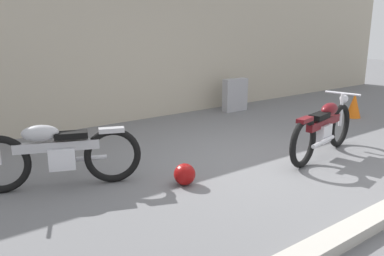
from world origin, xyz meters
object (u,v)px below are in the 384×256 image
helmet (185,174)px  motorcycle_maroon (324,128)px  motorcycle_silver (56,153)px  traffic_cone (354,105)px  stone_marker (235,95)px

helmet → motorcycle_maroon: motorcycle_maroon is taller
helmet → motorcycle_silver: motorcycle_silver is taller
helmet → traffic_cone: bearing=9.2°
motorcycle_silver → motorcycle_maroon: 3.93m
motorcycle_silver → motorcycle_maroon: motorcycle_maroon is taller
stone_marker → helmet: (-3.66, -2.98, -0.25)m
stone_marker → motorcycle_silver: (-4.98, -2.09, 0.06)m
helmet → motorcycle_silver: bearing=145.9°
traffic_cone → stone_marker: bearing=127.5°
stone_marker → motorcycle_maroon: 3.57m
motorcycle_silver → motorcycle_maroon: (3.72, -1.25, 0.00)m
stone_marker → traffic_cone: size_ratio=1.41×
helmet → motorcycle_silver: 1.62m
motorcycle_silver → motorcycle_maroon: bearing=-176.6°
motorcycle_silver → traffic_cone: bearing=-158.3°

